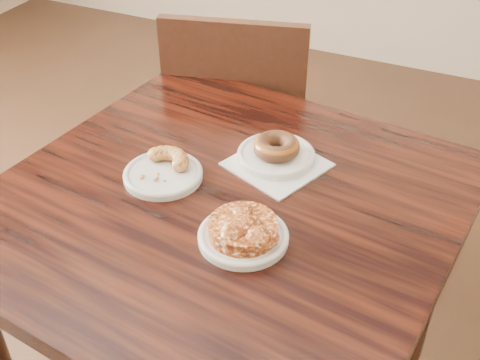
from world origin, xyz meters
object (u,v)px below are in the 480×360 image
at_px(glazed_donut, 276,146).
at_px(apple_fritter, 243,226).
at_px(cafe_table, 226,327).
at_px(cruller_fragment, 162,166).
at_px(chair_far, 244,142).

xyz_separation_m(glazed_donut, apple_fritter, (0.04, -0.25, -0.00)).
xyz_separation_m(cafe_table, cruller_fragment, (-0.13, 0.01, 0.40)).
distance_m(chair_far, cruller_fragment, 0.69).
bearing_deg(chair_far, glazed_donut, 106.76).
distance_m(chair_far, glazed_donut, 0.63).
distance_m(glazed_donut, cruller_fragment, 0.23).
height_order(cafe_table, glazed_donut, glazed_donut).
bearing_deg(apple_fritter, cruller_fragment, 155.63).
bearing_deg(glazed_donut, chair_far, 121.33).
bearing_deg(glazed_donut, cafe_table, -105.62).
xyz_separation_m(glazed_donut, cruller_fragment, (-0.18, -0.15, -0.01)).
distance_m(apple_fritter, cruller_fragment, 0.24).
relative_size(cafe_table, apple_fritter, 5.10).
bearing_deg(cruller_fragment, cafe_table, -2.85).
bearing_deg(chair_far, apple_fritter, 99.63).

